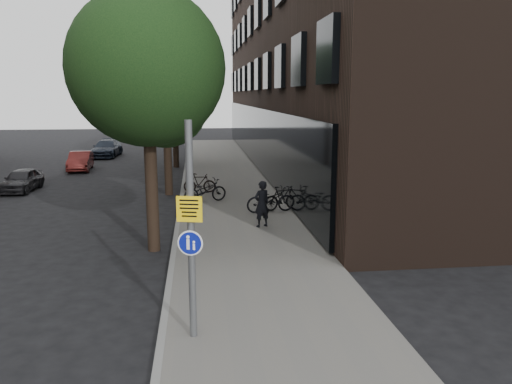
{
  "coord_description": "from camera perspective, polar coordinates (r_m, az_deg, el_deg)",
  "views": [
    {
      "loc": [
        -1.26,
        -10.02,
        4.56
      ],
      "look_at": [
        0.28,
        2.99,
        2.0
      ],
      "focal_mm": 35.0,
      "sensor_mm": 36.0,
      "label": 1
    }
  ],
  "objects": [
    {
      "name": "parked_car_far",
      "position": [
        38.99,
        -16.7,
        4.79
      ],
      "size": [
        2.01,
        4.39,
        1.24
      ],
      "primitive_type": "imported",
      "rotation": [
        0.0,
        0.0,
        -0.06
      ],
      "color": "#19202D",
      "rests_on": "ground"
    },
    {
      "name": "parked_bike_facade_near",
      "position": [
        19.13,
        1.65,
        -0.85
      ],
      "size": [
        1.98,
        0.98,
        0.99
      ],
      "primitive_type": "imported",
      "rotation": [
        0.0,
        0.0,
        1.75
      ],
      "color": "black",
      "rests_on": "sidewalk"
    },
    {
      "name": "building_right_dark_brick",
      "position": [
        33.77,
        10.65,
        18.43
      ],
      "size": [
        12.0,
        40.0,
        18.0
      ],
      "primitive_type": "cube",
      "color": "black",
      "rests_on": "ground"
    },
    {
      "name": "sidewalk",
      "position": [
        20.58,
        -2.39,
        -1.59
      ],
      "size": [
        4.5,
        60.0,
        0.12
      ],
      "primitive_type": "cube",
      "color": "#5B5955",
      "rests_on": "ground"
    },
    {
      "name": "parked_bike_facade_far",
      "position": [
        19.53,
        2.99,
        -0.68
      ],
      "size": [
        1.63,
        0.99,
        0.95
      ],
      "primitive_type": "imported",
      "rotation": [
        0.0,
        0.0,
        1.94
      ],
      "color": "black",
      "rests_on": "sidewalk"
    },
    {
      "name": "street_tree_far",
      "position": [
        32.2,
        -9.22,
        11.9
      ],
      "size": [
        5.0,
        5.0,
        7.8
      ],
      "color": "black",
      "rests_on": "ground"
    },
    {
      "name": "street_tree_near",
      "position": [
        14.73,
        -12.01,
        12.95
      ],
      "size": [
        4.4,
        4.4,
        7.5
      ],
      "color": "black",
      "rests_on": "ground"
    },
    {
      "name": "parked_car_mid",
      "position": [
        32.4,
        -19.43,
        3.36
      ],
      "size": [
        1.51,
        3.58,
        1.15
      ],
      "primitive_type": "imported",
      "rotation": [
        0.0,
        0.0,
        0.09
      ],
      "color": "#5D1D1A",
      "rests_on": "ground"
    },
    {
      "name": "pedestrian",
      "position": [
        16.94,
        0.67,
        -1.37
      ],
      "size": [
        0.69,
        0.59,
        1.59
      ],
      "primitive_type": "imported",
      "rotation": [
        0.0,
        0.0,
        3.57
      ],
      "color": "black",
      "rests_on": "sidewalk"
    },
    {
      "name": "parked_bike_curb_far",
      "position": [
        23.13,
        -6.46,
        1.04
      ],
      "size": [
        1.51,
        0.55,
        0.89
      ],
      "primitive_type": "imported",
      "rotation": [
        0.0,
        0.0,
        1.48
      ],
      "color": "black",
      "rests_on": "sidewalk"
    },
    {
      "name": "parked_car_near",
      "position": [
        26.44,
        -25.2,
        1.26
      ],
      "size": [
        1.42,
        3.25,
        1.09
      ],
      "primitive_type": "imported",
      "rotation": [
        0.0,
        0.0,
        -0.04
      ],
      "color": "black",
      "rests_on": "ground"
    },
    {
      "name": "parked_bike_curb_near",
      "position": [
        21.02,
        -5.84,
        0.17
      ],
      "size": [
        1.98,
        1.28,
        0.98
      ],
      "primitive_type": "imported",
      "rotation": [
        0.0,
        0.0,
        1.94
      ],
      "color": "black",
      "rests_on": "sidewalk"
    },
    {
      "name": "ground",
      "position": [
        11.08,
        0.38,
        -13.24
      ],
      "size": [
        120.0,
        120.0,
        0.0
      ],
      "primitive_type": "plane",
      "color": "black",
      "rests_on": "ground"
    },
    {
      "name": "signpost",
      "position": [
        9.07,
        -7.44,
        -4.47
      ],
      "size": [
        0.46,
        0.13,
        4.02
      ],
      "rotation": [
        0.0,
        0.0,
        -0.23
      ],
      "color": "#595B5E",
      "rests_on": "sidewalk"
    },
    {
      "name": "street_tree_mid",
      "position": [
        23.21,
        -10.13,
        12.25
      ],
      "size": [
        5.0,
        5.0,
        7.8
      ],
      "color": "black",
      "rests_on": "ground"
    },
    {
      "name": "curb_edge",
      "position": [
        20.54,
        -8.67,
        -1.72
      ],
      "size": [
        0.15,
        60.0,
        0.13
      ],
      "primitive_type": "cube",
      "color": "slate",
      "rests_on": "ground"
    }
  ]
}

